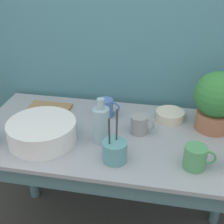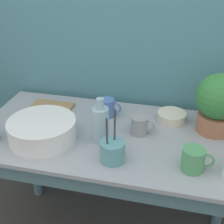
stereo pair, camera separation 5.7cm
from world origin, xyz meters
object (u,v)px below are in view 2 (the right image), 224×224
object	(u,v)px
tray_board	(51,108)
mug_grey	(140,125)
bowl_wash_large	(42,130)
bowl_small_cream	(172,117)
potted_plant	(218,102)
mug_green	(194,160)
utensil_cup	(112,151)
bottle_tall	(100,124)
mug_blue	(107,108)

from	to	relation	value
tray_board	mug_grey	bearing A→B (deg)	-13.48
bowl_wash_large	bowl_small_cream	world-z (taller)	bowl_wash_large
potted_plant	bowl_wash_large	xyz separation A→B (m)	(-0.78, -0.27, -0.11)
mug_green	tray_board	bearing A→B (deg)	156.11
potted_plant	mug_green	world-z (taller)	potted_plant
bowl_wash_large	mug_green	distance (m)	0.69
utensil_cup	bottle_tall	bearing A→B (deg)	124.45
bowl_small_cream	bowl_wash_large	bearing A→B (deg)	-151.03
potted_plant	bowl_wash_large	size ratio (longest dim) A/B	0.94
potted_plant	utensil_cup	bearing A→B (deg)	-141.02
bowl_small_cream	tray_board	bearing A→B (deg)	-176.74
mug_green	mug_blue	bearing A→B (deg)	142.20
potted_plant	bowl_small_cream	distance (m)	0.25
bowl_wash_large	utensil_cup	size ratio (longest dim) A/B	1.36
bottle_tall	tray_board	size ratio (longest dim) A/B	0.97
mug_grey	bowl_small_cream	xyz separation A→B (m)	(0.14, 0.16, -0.02)
bottle_tall	mug_blue	distance (m)	0.24
bowl_small_cream	utensil_cup	xyz separation A→B (m)	(-0.22, -0.40, 0.02)
utensil_cup	tray_board	size ratio (longest dim) A/B	1.01
bottle_tall	mug_grey	size ratio (longest dim) A/B	1.90
utensil_cup	tray_board	distance (m)	0.57
tray_board	utensil_cup	bearing A→B (deg)	-39.29
potted_plant	tray_board	size ratio (longest dim) A/B	1.28
bowl_wash_large	mug_grey	xyz separation A→B (m)	(0.43, 0.16, -0.00)
mug_blue	bowl_small_cream	distance (m)	0.34
bowl_small_cream	tray_board	world-z (taller)	bowl_small_cream
mug_blue	mug_grey	xyz separation A→B (m)	(0.19, -0.13, -0.00)
mug_blue	mug_grey	size ratio (longest dim) A/B	1.00
bottle_tall	utensil_cup	world-z (taller)	utensil_cup
potted_plant	utensil_cup	world-z (taller)	potted_plant
bowl_small_cream	mug_blue	bearing A→B (deg)	-174.43
bowl_wash_large	tray_board	world-z (taller)	bowl_wash_large
potted_plant	bowl_small_cream	size ratio (longest dim) A/B	2.01
potted_plant	mug_green	bearing A→B (deg)	-106.28
mug_blue	utensil_cup	bearing A→B (deg)	-72.53
mug_green	tray_board	distance (m)	0.84
bowl_wash_large	mug_blue	world-z (taller)	bowl_wash_large
potted_plant	mug_blue	xyz separation A→B (m)	(-0.54, 0.02, -0.11)
utensil_cup	bowl_small_cream	bearing A→B (deg)	61.09
bowl_wash_large	bottle_tall	size ratio (longest dim) A/B	1.42
mug_green	utensil_cup	distance (m)	0.33
bowl_wash_large	bottle_tall	world-z (taller)	bottle_tall
potted_plant	mug_grey	distance (m)	0.38
mug_blue	bottle_tall	bearing A→B (deg)	-83.17
potted_plant	mug_green	xyz separation A→B (m)	(-0.10, -0.33, -0.11)
utensil_cup	bowl_wash_large	bearing A→B (deg)	167.42
bottle_tall	bowl_small_cream	distance (m)	0.41
utensil_cup	mug_green	bearing A→B (deg)	3.06
mug_green	bowl_small_cream	xyz separation A→B (m)	(-0.11, 0.38, -0.03)
mug_blue	tray_board	size ratio (longest dim) A/B	0.51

